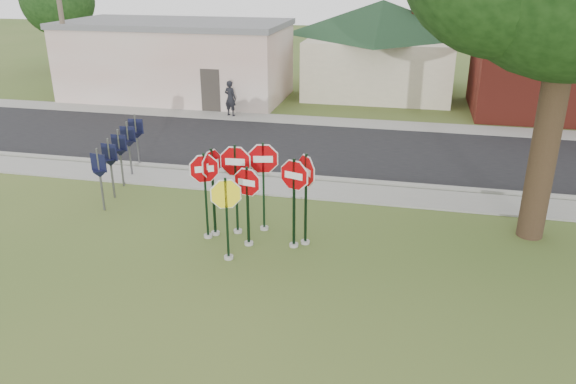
% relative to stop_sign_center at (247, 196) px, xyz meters
% --- Properties ---
extents(ground, '(120.00, 120.00, 0.00)m').
position_rel_stop_sign_center_xyz_m(ground, '(0.01, -1.26, -1.42)').
color(ground, '#3A5520').
rests_on(ground, ground).
extents(sidewalk_near, '(60.00, 1.60, 0.06)m').
position_rel_stop_sign_center_xyz_m(sidewalk_near, '(0.01, 4.24, -1.39)').
color(sidewalk_near, gray).
rests_on(sidewalk_near, ground).
extents(road, '(60.00, 7.00, 0.04)m').
position_rel_stop_sign_center_xyz_m(road, '(0.01, 8.74, -1.40)').
color(road, black).
rests_on(road, ground).
extents(sidewalk_far, '(60.00, 1.60, 0.06)m').
position_rel_stop_sign_center_xyz_m(sidewalk_far, '(0.01, 13.04, -1.39)').
color(sidewalk_far, gray).
rests_on(sidewalk_far, ground).
extents(curb, '(60.00, 0.20, 0.14)m').
position_rel_stop_sign_center_xyz_m(curb, '(0.01, 5.24, -1.35)').
color(curb, gray).
rests_on(curb, ground).
extents(stop_sign_center, '(1.03, 0.24, 2.33)m').
position_rel_stop_sign_center_xyz_m(stop_sign_center, '(0.00, 0.00, 0.00)').
color(stop_sign_center, '#9B9991').
rests_on(stop_sign_center, ground).
extents(stop_sign_yellow, '(0.99, 0.43, 2.33)m').
position_rel_stop_sign_center_xyz_m(stop_sign_yellow, '(-0.29, -0.87, -0.01)').
color(stop_sign_yellow, '#9B9991').
rests_on(stop_sign_yellow, ground).
extents(stop_sign_left, '(0.98, 0.50, 2.57)m').
position_rel_stop_sign_center_xyz_m(stop_sign_left, '(-1.23, 0.18, 0.18)').
color(stop_sign_left, '#9B9991').
rests_on(stop_sign_left, ground).
extents(stop_sign_right, '(1.07, 0.37, 2.60)m').
position_rel_stop_sign_center_xyz_m(stop_sign_right, '(1.21, 0.16, 0.21)').
color(stop_sign_right, '#9B9991').
rests_on(stop_sign_right, ground).
extents(stop_sign_back_right, '(1.14, 0.27, 2.71)m').
position_rel_stop_sign_center_xyz_m(stop_sign_back_right, '(0.17, 1.00, 0.29)').
color(stop_sign_back_right, '#9B9991').
rests_on(stop_sign_back_right, ground).
extents(stop_sign_back_left, '(1.17, 0.24, 2.70)m').
position_rel_stop_sign_center_xyz_m(stop_sign_back_left, '(-0.51, 0.66, 0.29)').
color(stop_sign_back_left, '#9B9991').
rests_on(stop_sign_back_left, ground).
extents(stop_sign_far_right, '(0.75, 0.89, 2.68)m').
position_rel_stop_sign_center_xyz_m(stop_sign_far_right, '(1.48, 0.39, 0.27)').
color(stop_sign_far_right, '#9B9991').
rests_on(stop_sign_far_right, ground).
extents(stop_sign_far_left, '(0.35, 1.05, 2.63)m').
position_rel_stop_sign_center_xyz_m(stop_sign_far_left, '(-1.09, 0.39, 0.23)').
color(stop_sign_far_left, '#9B9991').
rests_on(stop_sign_far_left, ground).
extents(route_sign_row, '(1.43, 4.63, 2.00)m').
position_rel_stop_sign_center_xyz_m(route_sign_row, '(-5.39, 3.24, -0.19)').
color(route_sign_row, '#59595E').
rests_on(route_sign_row, ground).
extents(building_stucco, '(12.20, 6.20, 4.20)m').
position_rel_stop_sign_center_xyz_m(building_stucco, '(-8.99, 16.74, 0.73)').
color(building_stucco, silver).
rests_on(building_stucco, ground).
extents(building_house, '(11.60, 11.60, 6.20)m').
position_rel_stop_sign_center_xyz_m(building_house, '(2.01, 20.74, 2.23)').
color(building_house, beige).
rests_on(building_house, ground).
extents(utility_pole_near, '(2.20, 0.26, 9.50)m').
position_rel_stop_sign_center_xyz_m(utility_pole_near, '(-13.99, 13.94, 3.55)').
color(utility_pole_near, brown).
rests_on(utility_pole_near, ground).
extents(pedestrian, '(0.73, 0.59, 1.74)m').
position_rel_stop_sign_center_xyz_m(pedestrian, '(-4.74, 13.08, -0.49)').
color(pedestrian, black).
rests_on(pedestrian, sidewalk_far).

